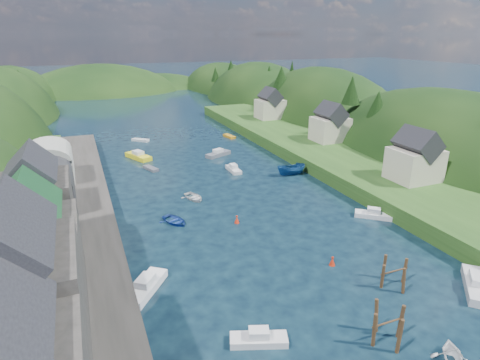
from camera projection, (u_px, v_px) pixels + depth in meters
name	position (u px, v px, depth m)	size (l,w,h in m)	color
ground	(198.00, 164.00, 79.07)	(600.00, 600.00, 0.00)	black
hillside_right	(320.00, 147.00, 119.32)	(36.00, 245.56, 48.00)	black
far_hills	(127.00, 112.00, 191.12)	(103.00, 68.00, 44.00)	black
hill_trees	(179.00, 96.00, 88.91)	(91.97, 148.47, 11.88)	black
quay_left	(66.00, 257.00, 44.12)	(12.00, 110.00, 2.00)	#2D2B28
quayside_buildings	(24.00, 279.00, 29.48)	(8.00, 35.84, 12.90)	#2D2B28
boat_sheds	(47.00, 171.00, 58.48)	(7.00, 21.00, 7.50)	#2D2D30
terrace_right	(335.00, 158.00, 78.82)	(16.00, 120.00, 2.40)	#234719
right_bank_cottages	(325.00, 125.00, 85.55)	(9.00, 59.24, 8.41)	beige
piling_cluster_near	(387.00, 328.00, 32.87)	(3.24, 3.02, 3.81)	#382314
piling_cluster_far	(393.00, 276.00, 40.46)	(3.36, 3.12, 3.32)	#382314
channel_buoy_near	(332.00, 261.00, 44.17)	(0.70, 0.70, 1.10)	#B3240E
channel_buoy_far	(237.00, 220.00, 54.12)	(0.70, 0.70, 1.10)	#B3240E
moored_boats	(250.00, 216.00, 54.84)	(37.42, 88.94, 2.22)	#51545D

